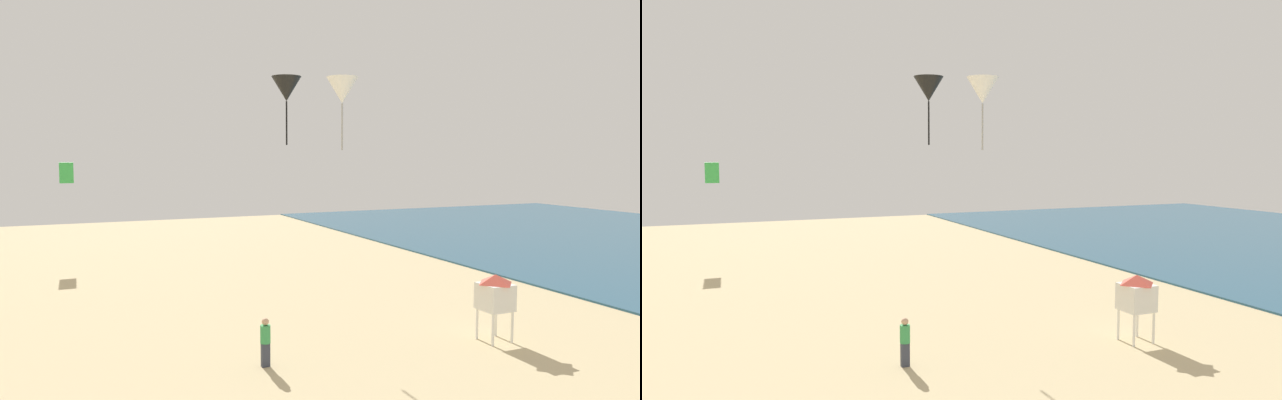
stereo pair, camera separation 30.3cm
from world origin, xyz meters
The scene contains 5 objects.
kite_flyer centered at (2.16, 13.82, 0.92)m, with size 0.34×0.34×1.64m.
lifeguard_stand centered at (10.90, 12.88, 1.84)m, with size 1.10×1.10×2.55m.
kite_green_box centered at (-3.94, 37.73, 5.87)m, with size 0.87×0.87×1.37m.
kite_black_delta centered at (5.36, 20.42, 9.97)m, with size 1.34×1.34×3.05m.
kite_white_delta centered at (5.33, 14.60, 9.30)m, with size 1.14×1.14×2.58m.
Camera 1 is at (-3.50, -3.73, 6.96)m, focal length 31.87 mm.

